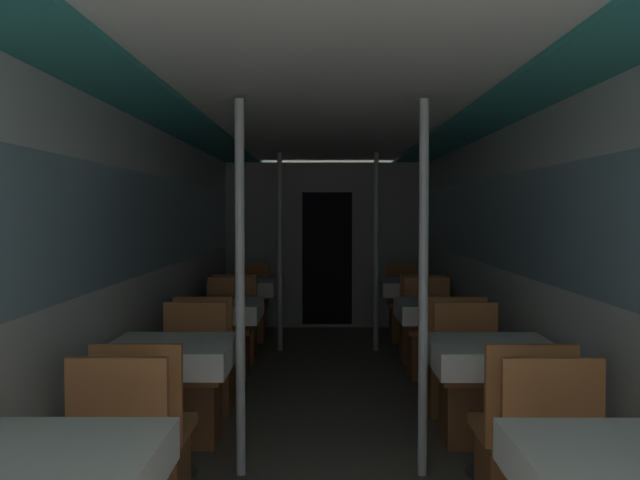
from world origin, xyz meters
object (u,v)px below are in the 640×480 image
object	(u,v)px
chair_right_far_1	(470,398)
dining_table_right_2	(440,313)
support_pole_left_1	(240,288)
dining_table_right_1	(492,359)
chair_right_near_1	(520,462)
chair_left_far_3	(249,316)
chair_left_near_3	(237,333)
dining_table_left_3	(243,289)
dining_table_right_3	(412,289)
support_pole_right_3	(376,252)
chair_left_near_1	(146,461)
dining_table_left_2	(219,313)
chair_right_near_2	(452,376)
chair_left_far_2	(228,346)
dining_table_left_0	(47,479)
support_pole_left_3	(280,252)
dining_table_left_1	(171,359)
chair_right_far_2	(429,346)
chair_right_near_3	(419,334)
chair_left_far_1	(191,398)
support_pole_right_1	(423,289)
chair_right_far_3	(406,316)
chair_left_near_2	(207,375)

from	to	relation	value
chair_right_far_1	dining_table_right_2	size ratio (longest dim) A/B	1.17
support_pole_left_1	dining_table_right_2	distance (m)	2.35
dining_table_right_1	chair_right_near_1	bearing A→B (deg)	-90.00
dining_table_right_1	chair_left_far_3	bearing A→B (deg)	113.33
chair_left_near_3	chair_right_near_1	world-z (taller)	same
dining_table_left_3	dining_table_right_3	distance (m)	1.82
support_pole_right_3	chair_left_near_1	bearing A→B (deg)	-108.69
chair_left_far_3	dining_table_left_2	bearing A→B (deg)	90.00
chair_right_near_1	support_pole_right_3	world-z (taller)	support_pole_right_3
support_pole_left_1	chair_right_near_2	xyz separation A→B (m)	(1.43, 1.23, -0.78)
chair_left_far_2	chair_right_near_2	xyz separation A→B (m)	(1.82, -1.17, 0.00)
dining_table_left_0	chair_left_far_2	size ratio (longest dim) A/B	0.85
support_pole_left_3	dining_table_left_1	bearing A→B (deg)	-96.17
dining_table_left_1	support_pole_right_3	bearing A→B (deg)	68.55
chair_left_near_3	chair_right_near_2	bearing A→B (deg)	-44.95
chair_right_near_1	support_pole_right_3	size ratio (longest dim) A/B	0.42
support_pole_left_3	dining_table_left_0	bearing A→B (deg)	-94.12
chair_left_near_1	support_pole_left_3	xyz separation A→B (m)	(0.39, 4.22, 0.78)
chair_right_far_2	dining_table_right_3	bearing A→B (deg)	-90.00
chair_left_far_3	dining_table_right_3	size ratio (longest dim) A/B	1.17
chair_left_far_3	dining_table_left_3	bearing A→B (deg)	90.00
dining_table_left_0	support_pole_right_3	xyz separation A→B (m)	(1.43, 5.46, 0.40)
support_pole_left_1	chair_right_near_3	xyz separation A→B (m)	(1.43, 3.05, -0.78)
chair_left_near_1	support_pole_left_3	size ratio (longest dim) A/B	0.42
dining_table_left_1	chair_right_far_2	world-z (taller)	chair_right_far_2
dining_table_left_0	dining_table_left_2	xyz separation A→B (m)	(0.00, 3.64, 0.00)
support_pole_left_1	chair_right_near_2	world-z (taller)	support_pole_left_1
chair_left_far_1	dining_table_right_2	distance (m)	2.23
chair_right_near_3	chair_left_far_2	bearing A→B (deg)	-160.51
chair_right_far_1	chair_left_near_1	bearing A→B (deg)	32.79
dining_table_right_1	chair_right_far_2	world-z (taller)	chair_right_far_2
chair_right_far_1	chair_right_far_2	world-z (taller)	same
chair_left_far_2	dining_table_left_3	distance (m)	1.29
dining_table_left_0	support_pole_left_3	size ratio (longest dim) A/B	0.36
support_pole_left_3	dining_table_right_1	xyz separation A→B (m)	(1.43, -3.64, -0.40)
chair_right_near_1	dining_table_right_3	xyz separation A→B (m)	(0.00, 4.22, 0.38)
support_pole_right_1	chair_right_far_2	bearing A→B (deg)	80.72
dining_table_left_3	chair_right_far_2	bearing A→B (deg)	-34.06
chair_right_far_3	support_pole_right_3	bearing A→B (deg)	56.19
dining_table_left_1	chair_left_far_2	bearing A→B (deg)	90.00
chair_left_far_2	dining_table_right_2	bearing A→B (deg)	162.15
chair_left_near_3	chair_right_near_3	distance (m)	1.82
dining_table_left_1	support_pole_left_3	world-z (taller)	support_pole_left_3
dining_table_left_3	chair_left_near_2	bearing A→B (deg)	-90.00
chair_left_far_3	chair_right_far_1	bearing A→B (deg)	116.61
support_pole_right_3	chair_left_near_2	bearing A→B (deg)	-120.71
dining_table_left_3	chair_left_near_3	xyz separation A→B (m)	(0.00, -0.59, -0.38)
chair_left_near_1	chair_right_far_3	bearing A→B (deg)	69.26
chair_left_far_1	support_pole_left_1	bearing A→B (deg)	123.81
chair_left_near_2	dining_table_left_2	bearing A→B (deg)	90.00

